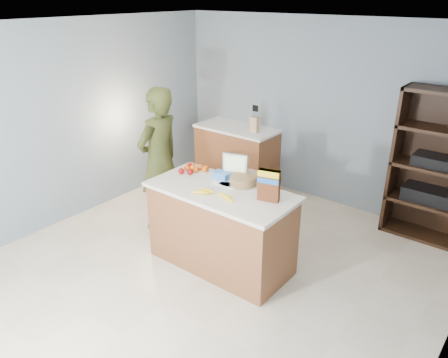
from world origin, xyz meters
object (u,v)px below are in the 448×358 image
Objects in this scene: person at (159,160)px; tv at (235,165)px; counter_peninsula at (221,230)px; shelving_unit at (434,169)px; cereal_box at (269,183)px.

person reaches higher than tv.
tv is (1.07, 0.10, 0.17)m from person.
counter_peninsula is 1.25m from person.
shelving_unit is at bearing 52.89° from counter_peninsula.
shelving_unit is 3.25m from person.
person is 5.61× the size of cereal_box.
counter_peninsula is 0.72m from tv.
person is (-1.14, 0.22, 0.47)m from counter_peninsula.
counter_peninsula is 0.88× the size of person.
shelving_unit is 5.68× the size of cereal_box.
cereal_box reaches higher than counter_peninsula.
counter_peninsula is 4.92× the size of cereal_box.
counter_peninsula is 0.85m from cereal_box.
shelving_unit is at bearing 46.94° from tv.
counter_peninsula is at bearing -127.11° from shelving_unit.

